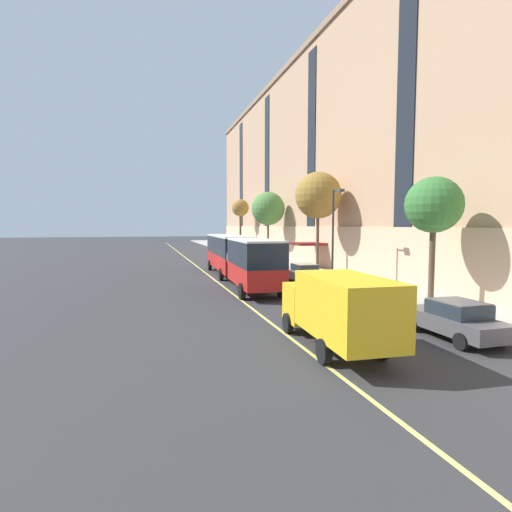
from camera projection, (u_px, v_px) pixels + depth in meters
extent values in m
plane|color=#303033|center=(219.00, 279.00, 33.94)|extent=(260.00, 260.00, 0.00)
cube|color=#ADA89E|center=(309.00, 270.00, 39.40)|extent=(5.04, 160.00, 0.15)
cube|color=tan|center=(405.00, 139.00, 37.85)|extent=(12.00, 110.00, 25.37)
cube|color=#E5B68D|center=(346.00, 250.00, 37.02)|extent=(0.14, 110.00, 4.40)
cube|color=maroon|center=(308.00, 244.00, 41.68)|extent=(3.20, 3.40, 0.24)
cube|color=#1E232B|center=(406.00, 92.00, 28.20)|extent=(0.10, 2.00, 19.28)
cube|color=#1E232B|center=(312.00, 140.00, 44.03)|extent=(0.10, 2.00, 19.28)
cube|color=#1E232B|center=(267.00, 162.00, 59.86)|extent=(0.10, 2.00, 19.28)
cube|color=#1E232B|center=(241.00, 175.00, 75.69)|extent=(0.10, 2.00, 19.28)
cube|color=red|center=(229.00, 261.00, 36.51)|extent=(2.98, 11.92, 1.29)
cube|color=black|center=(229.00, 245.00, 36.40)|extent=(2.99, 11.92, 1.58)
cube|color=silver|center=(229.00, 236.00, 36.33)|extent=(3.00, 11.92, 0.12)
cube|color=#19232D|center=(219.00, 244.00, 42.17)|extent=(2.31, 0.17, 1.18)
cube|color=orange|center=(219.00, 237.00, 42.12)|extent=(1.76, 0.13, 0.28)
cube|color=black|center=(219.00, 261.00, 42.33)|extent=(2.46, 0.22, 0.24)
cube|color=white|center=(211.00, 259.00, 42.11)|extent=(0.28, 0.07, 0.18)
cube|color=white|center=(228.00, 259.00, 42.52)|extent=(0.28, 0.07, 0.18)
cylinder|color=#595651|center=(243.00, 258.00, 30.23)|extent=(2.42, 1.09, 2.38)
cube|color=red|center=(255.00, 275.00, 26.49)|extent=(2.78, 6.93, 1.29)
cube|color=black|center=(255.00, 253.00, 26.38)|extent=(2.79, 6.93, 1.58)
cube|color=silver|center=(255.00, 240.00, 26.31)|extent=(2.80, 6.93, 0.12)
cylinder|color=black|center=(210.00, 265.00, 40.29)|extent=(0.34, 1.01, 1.00)
cylinder|color=black|center=(234.00, 265.00, 40.87)|extent=(0.34, 1.01, 1.00)
cylinder|color=black|center=(221.00, 274.00, 32.83)|extent=(0.34, 1.01, 1.00)
cylinder|color=black|center=(251.00, 273.00, 33.42)|extent=(0.34, 1.01, 1.00)
cylinder|color=black|center=(242.00, 291.00, 24.44)|extent=(0.34, 1.01, 1.00)
cylinder|color=black|center=(281.00, 290.00, 25.02)|extent=(0.34, 1.01, 1.00)
cube|color=#BCAD89|center=(303.00, 275.00, 31.29)|extent=(1.72, 4.75, 0.64)
cube|color=#232D38|center=(304.00, 268.00, 31.02)|extent=(1.51, 2.14, 0.56)
cube|color=#BCAD89|center=(304.00, 264.00, 30.99)|extent=(1.48, 2.04, 0.04)
cylinder|color=black|center=(287.00, 277.00, 32.50)|extent=(0.22, 0.64, 0.64)
cylinder|color=black|center=(306.00, 276.00, 32.96)|extent=(0.22, 0.64, 0.64)
cylinder|color=black|center=(300.00, 282.00, 29.68)|extent=(0.22, 0.64, 0.64)
cylinder|color=black|center=(321.00, 281.00, 30.13)|extent=(0.22, 0.64, 0.64)
cube|color=#B21E19|center=(230.00, 253.00, 56.85)|extent=(1.94, 4.47, 0.64)
cube|color=#232D38|center=(230.00, 248.00, 56.59)|extent=(1.64, 2.04, 0.56)
cube|color=#B21E19|center=(230.00, 246.00, 56.57)|extent=(1.60, 1.95, 0.04)
cylinder|color=black|center=(223.00, 254.00, 58.00)|extent=(0.24, 0.65, 0.64)
cylinder|color=black|center=(234.00, 254.00, 58.40)|extent=(0.24, 0.65, 0.64)
cylinder|color=black|center=(226.00, 256.00, 55.35)|extent=(0.24, 0.65, 0.64)
cylinder|color=black|center=(238.00, 255.00, 55.76)|extent=(0.24, 0.65, 0.64)
cube|color=silver|center=(248.00, 258.00, 47.04)|extent=(1.75, 4.73, 0.64)
cube|color=#232D38|center=(248.00, 253.00, 46.76)|extent=(1.52, 2.13, 0.56)
cube|color=silver|center=(248.00, 251.00, 46.74)|extent=(1.49, 2.04, 0.04)
cylinder|color=black|center=(238.00, 260.00, 48.24)|extent=(0.22, 0.64, 0.64)
cylinder|color=black|center=(252.00, 260.00, 48.69)|extent=(0.22, 0.64, 0.64)
cylinder|color=black|center=(244.00, 262.00, 45.43)|extent=(0.22, 0.64, 0.64)
cylinder|color=black|center=(258.00, 262.00, 45.88)|extent=(0.22, 0.64, 0.64)
cube|color=#4C4C51|center=(454.00, 323.00, 16.02)|extent=(1.82, 4.43, 0.64)
cube|color=#232D38|center=(458.00, 309.00, 15.76)|extent=(1.60, 1.99, 0.56)
cube|color=#4C4C51|center=(459.00, 301.00, 15.74)|extent=(1.56, 1.91, 0.04)
cylinder|color=black|center=(412.00, 324.00, 17.12)|extent=(0.22, 0.64, 0.64)
cylinder|color=black|center=(447.00, 321.00, 17.60)|extent=(0.22, 0.64, 0.64)
cylinder|color=black|center=(461.00, 342.00, 14.49)|extent=(0.22, 0.64, 0.64)
cylinder|color=black|center=(500.00, 338.00, 14.97)|extent=(0.22, 0.64, 0.64)
cube|color=gold|center=(347.00, 307.00, 13.70)|extent=(2.42, 4.71, 2.08)
cube|color=gold|center=(311.00, 303.00, 17.00)|extent=(2.17, 1.80, 1.60)
cube|color=#1E2833|center=(304.00, 293.00, 17.83)|extent=(1.87, 0.17, 0.80)
cylinder|color=black|center=(288.00, 323.00, 16.83)|extent=(0.30, 0.85, 0.84)
cylinder|color=black|center=(334.00, 320.00, 17.30)|extent=(0.30, 0.85, 0.84)
cylinder|color=black|center=(324.00, 351.00, 13.05)|extent=(0.30, 0.85, 0.84)
cylinder|color=black|center=(382.00, 347.00, 13.52)|extent=(0.30, 0.85, 0.84)
cylinder|color=brown|center=(432.00, 262.00, 22.37)|extent=(0.33, 0.33, 4.66)
sphere|color=#387533|center=(434.00, 205.00, 22.12)|extent=(3.12, 3.12, 3.12)
cylinder|color=brown|center=(318.00, 240.00, 36.97)|extent=(0.27, 0.27, 5.96)
sphere|color=olive|center=(318.00, 195.00, 36.65)|extent=(4.28, 4.28, 4.28)
cylinder|color=brown|center=(268.00, 238.00, 51.65)|extent=(0.26, 0.26, 5.35)
sphere|color=#4C843D|center=(268.00, 209.00, 51.35)|extent=(4.29, 4.29, 4.29)
cylinder|color=brown|center=(240.00, 232.00, 66.26)|extent=(0.34, 0.34, 6.49)
sphere|color=olive|center=(240.00, 208.00, 65.95)|extent=(2.81, 2.81, 2.81)
cylinder|color=#2D2D30|center=(333.00, 237.00, 30.00)|extent=(0.16, 0.16, 7.03)
cylinder|color=#2D2D30|center=(337.00, 190.00, 29.21)|extent=(0.10, 1.10, 0.10)
cube|color=#3D3D3F|center=(340.00, 191.00, 28.68)|extent=(0.36, 0.60, 0.20)
cylinder|color=red|center=(434.00, 309.00, 19.53)|extent=(0.24, 0.24, 0.55)
sphere|color=silver|center=(434.00, 302.00, 19.51)|extent=(0.20, 0.20, 0.20)
cylinder|color=silver|center=(431.00, 308.00, 19.49)|extent=(0.10, 0.09, 0.09)
cylinder|color=silver|center=(437.00, 308.00, 19.57)|extent=(0.10, 0.09, 0.09)
cube|color=#E0D66B|center=(208.00, 275.00, 36.68)|extent=(0.16, 140.00, 0.01)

